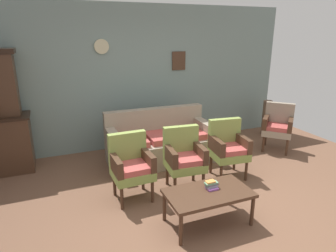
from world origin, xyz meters
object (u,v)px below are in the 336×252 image
object	(u,v)px
coffee_table	(208,195)
book_stack_on_table	(211,185)
armchair_by_doorway	(184,156)
wingback_chair_by_fireplace	(278,125)
armchair_near_couch_end	(228,146)
floor_vase_by_wall	(266,118)
armchair_near_cabinet	(131,164)
floral_couch	(160,143)

from	to	relation	value
coffee_table	book_stack_on_table	world-z (taller)	book_stack_on_table
armchair_by_doorway	wingback_chair_by_fireplace	bearing A→B (deg)	16.15
armchair_by_doorway	armchair_near_couch_end	world-z (taller)	same
floor_vase_by_wall	armchair_near_couch_end	bearing A→B (deg)	-143.97
armchair_near_cabinet	coffee_table	world-z (taller)	armchair_near_cabinet
armchair_near_couch_end	book_stack_on_table	size ratio (longest dim) A/B	5.32
floor_vase_by_wall	armchair_near_cabinet	bearing A→B (deg)	-157.28
book_stack_on_table	floral_couch	bearing A→B (deg)	88.64
floral_couch	floor_vase_by_wall	bearing A→B (deg)	9.63
wingback_chair_by_fireplace	book_stack_on_table	distance (m)	2.76
floral_couch	armchair_near_couch_end	xyz separation A→B (m)	(0.78, -0.93, 0.17)
book_stack_on_table	coffee_table	bearing A→B (deg)	-141.26
armchair_near_cabinet	wingback_chair_by_fireplace	xyz separation A→B (m)	(3.07, 0.65, 0.00)
coffee_table	floor_vase_by_wall	distance (m)	3.67
floral_couch	coffee_table	size ratio (longest dim) A/B	1.83
wingback_chair_by_fireplace	armchair_near_cabinet	bearing A→B (deg)	-168.11
armchair_near_cabinet	book_stack_on_table	xyz separation A→B (m)	(0.74, -0.85, -0.03)
armchair_near_cabinet	armchair_by_doorway	bearing A→B (deg)	-1.27
wingback_chair_by_fireplace	floor_vase_by_wall	world-z (taller)	wingback_chair_by_fireplace
armchair_near_cabinet	book_stack_on_table	distance (m)	1.13
armchair_near_cabinet	floor_vase_by_wall	world-z (taller)	armchair_near_cabinet
floral_couch	armchair_by_doorway	distance (m)	1.03
armchair_near_couch_end	floral_couch	bearing A→B (deg)	130.05
armchair_by_doorway	wingback_chair_by_fireplace	xyz separation A→B (m)	(2.29, 0.66, 0.00)
armchair_near_couch_end	floor_vase_by_wall	distance (m)	2.37
armchair_by_doorway	coffee_table	size ratio (longest dim) A/B	0.90
armchair_by_doorway	floral_couch	bearing A→B (deg)	89.32
coffee_table	book_stack_on_table	distance (m)	0.12
armchair_near_cabinet	book_stack_on_table	size ratio (longest dim) A/B	5.32
wingback_chair_by_fireplace	coffee_table	bearing A→B (deg)	-146.95
armchair_near_cabinet	wingback_chair_by_fireplace	world-z (taller)	same
wingback_chair_by_fireplace	armchair_near_couch_end	bearing A→B (deg)	-158.88
armchair_near_cabinet	coffee_table	size ratio (longest dim) A/B	0.90
armchair_near_couch_end	book_stack_on_table	bearing A→B (deg)	-131.88
floral_couch	wingback_chair_by_fireplace	distance (m)	2.31
armchair_near_cabinet	floor_vase_by_wall	xyz separation A→B (m)	(3.48, 1.46, -0.12)
floral_couch	armchair_near_cabinet	xyz separation A→B (m)	(-0.79, -1.00, 0.17)
book_stack_on_table	armchair_by_doorway	bearing A→B (deg)	87.81
coffee_table	book_stack_on_table	bearing A→B (deg)	38.74
armchair_by_doorway	armchair_near_couch_end	bearing A→B (deg)	6.16
armchair_by_doorway	floor_vase_by_wall	world-z (taller)	armchair_by_doorway
armchair_near_cabinet	floral_couch	bearing A→B (deg)	51.77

